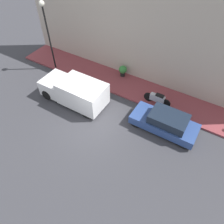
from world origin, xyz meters
TOP-DOWN VIEW (x-y plane):
  - ground_plane at (0.00, 0.00)m, footprint 60.00×60.00m
  - sidewalk at (4.57, 0.00)m, footprint 2.57×19.01m
  - building_facade at (6.00, 0.00)m, footprint 0.30×19.01m
  - parked_car at (2.08, -4.02)m, footprint 1.70×4.09m
  - delivery_van at (1.26, 2.35)m, footprint 2.01×4.72m
  - scooter_silver at (3.83, -2.75)m, footprint 0.30×1.93m
  - streetlamp at (3.55, 6.21)m, footprint 0.39×0.39m
  - potted_plant at (5.40, 0.83)m, footprint 0.62×0.62m

SIDE VIEW (x-z plane):
  - ground_plane at x=0.00m, z-range 0.00..0.00m
  - sidewalk at x=4.57m, z-range 0.00..0.14m
  - scooter_silver at x=3.83m, z-range 0.17..1.05m
  - parked_car at x=2.08m, z-range -0.03..1.28m
  - potted_plant at x=5.40m, z-range 0.21..1.11m
  - delivery_van at x=1.26m, z-range 0.03..1.80m
  - building_facade at x=6.00m, z-range 0.00..6.91m
  - streetlamp at x=3.55m, z-range 1.16..6.43m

